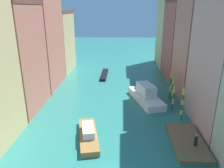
% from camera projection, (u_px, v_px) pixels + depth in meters
% --- Properties ---
extents(ground_plane, '(154.00, 154.00, 0.00)m').
position_uv_depth(ground_plane, '(114.00, 88.00, 42.35)').
color(ground_plane, '#28756B').
extents(building_left_1, '(6.30, 9.80, 15.70)m').
position_uv_depth(building_left_1, '(15.00, 58.00, 31.69)').
color(building_left_1, '#C6705B').
rests_on(building_left_1, ground).
extents(building_left_2, '(6.30, 11.01, 16.97)m').
position_uv_depth(building_left_2, '(40.00, 42.00, 41.56)').
color(building_left_2, '#C6705B').
rests_on(building_left_2, ground).
extents(building_left_3, '(6.30, 11.19, 14.15)m').
position_uv_depth(building_left_3, '(57.00, 41.00, 52.48)').
color(building_left_3, '#DBB77A').
rests_on(building_left_3, ground).
extents(building_right_2, '(6.30, 9.76, 19.29)m').
position_uv_depth(building_right_2, '(199.00, 40.00, 36.19)').
color(building_right_2, '#C6705B').
rests_on(building_right_2, ground).
extents(building_right_3, '(6.30, 10.90, 16.24)m').
position_uv_depth(building_right_3, '(182.00, 40.00, 46.74)').
color(building_right_3, '#B25147').
rests_on(building_right_3, ground).
extents(building_right_4, '(6.30, 10.68, 17.54)m').
position_uv_depth(building_right_4, '(171.00, 32.00, 56.88)').
color(building_right_4, '#DBB77A').
rests_on(building_right_4, ground).
extents(waterfront_dock, '(3.48, 7.52, 0.52)m').
position_uv_depth(waterfront_dock, '(187.00, 142.00, 25.02)').
color(waterfront_dock, brown).
rests_on(waterfront_dock, ground).
extents(person_on_dock, '(0.36, 0.36, 1.38)m').
position_uv_depth(person_on_dock, '(196.00, 140.00, 23.68)').
color(person_on_dock, black).
rests_on(person_on_dock, waterfront_dock).
extents(mooring_pole_0, '(0.36, 0.36, 4.78)m').
position_uv_depth(mooring_pole_0, '(182.00, 103.00, 29.71)').
color(mooring_pole_0, '#197247').
rests_on(mooring_pole_0, ground).
extents(mooring_pole_1, '(0.32, 0.32, 3.94)m').
position_uv_depth(mooring_pole_1, '(173.00, 97.00, 32.85)').
color(mooring_pole_1, '#197247').
rests_on(mooring_pole_1, ground).
extents(mooring_pole_2, '(0.30, 0.30, 4.30)m').
position_uv_depth(mooring_pole_2, '(173.00, 89.00, 35.69)').
color(mooring_pole_2, '#197247').
rests_on(mooring_pole_2, ground).
extents(mooring_pole_3, '(0.32, 0.32, 5.15)m').
position_uv_depth(mooring_pole_3, '(171.00, 84.00, 36.80)').
color(mooring_pole_3, '#197247').
rests_on(mooring_pole_3, ground).
extents(vaporetto_white, '(5.50, 9.56, 2.92)m').
position_uv_depth(vaporetto_white, '(146.00, 95.00, 36.22)').
color(vaporetto_white, white).
rests_on(vaporetto_white, ground).
extents(gondola_black, '(1.32, 8.55, 0.53)m').
position_uv_depth(gondola_black, '(104.00, 75.00, 50.17)').
color(gondola_black, black).
rests_on(gondola_black, ground).
extents(motorboat_0, '(3.47, 7.65, 1.57)m').
position_uv_depth(motorboat_0, '(88.00, 134.00, 25.94)').
color(motorboat_0, olive).
rests_on(motorboat_0, ground).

